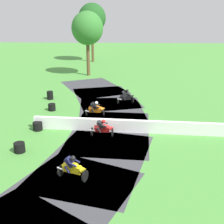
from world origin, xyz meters
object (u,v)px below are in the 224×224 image
at_px(motorcycle_lead_yellow, 73,168).
at_px(tire_stack_extra_a, 50,95).
at_px(motorcycle_chase_red, 103,128).
at_px(tire_stack_mid_a, 19,147).
at_px(tire_stack_mid_b, 38,126).
at_px(motorcycle_trailing_orange, 96,109).
at_px(motorcycle_fourth_black, 126,97).
at_px(tire_stack_far, 52,107).

bearing_deg(motorcycle_lead_yellow, tire_stack_extra_a, 108.34).
relative_size(motorcycle_chase_red, tire_stack_mid_a, 2.55).
relative_size(motorcycle_chase_red, tire_stack_mid_b, 2.52).
bearing_deg(motorcycle_trailing_orange, tire_stack_mid_b, -142.16).
xyz_separation_m(motorcycle_fourth_black, tire_stack_mid_b, (-6.37, -6.54, -0.36)).
bearing_deg(motorcycle_lead_yellow, motorcycle_fourth_black, 77.96).
height_order(tire_stack_far, tire_stack_extra_a, tire_stack_extra_a).
relative_size(motorcycle_trailing_orange, tire_stack_mid_a, 2.53).
bearing_deg(motorcycle_lead_yellow, motorcycle_trailing_orange, 88.36).
xyz_separation_m(tire_stack_mid_a, tire_stack_extra_a, (-0.84, 11.05, 0.10)).
relative_size(motorcycle_lead_yellow, motorcycle_fourth_black, 0.99).
xyz_separation_m(motorcycle_lead_yellow, tire_stack_mid_b, (-3.64, 6.27, -0.36)).
bearing_deg(motorcycle_trailing_orange, motorcycle_fourth_black, 54.91).
xyz_separation_m(motorcycle_chase_red, motorcycle_fourth_black, (1.61, 7.52, 0.02)).
relative_size(motorcycle_trailing_orange, motorcycle_fourth_black, 0.99).
distance_m(motorcycle_fourth_black, tire_stack_far, 6.76).
distance_m(motorcycle_trailing_orange, tire_stack_mid_b, 4.95).
distance_m(motorcycle_lead_yellow, tire_stack_far, 11.22).
height_order(motorcycle_chase_red, tire_stack_mid_b, motorcycle_chase_red).
distance_m(motorcycle_fourth_black, tire_stack_mid_b, 9.14).
relative_size(motorcycle_chase_red, tire_stack_far, 2.71).
bearing_deg(tire_stack_mid_a, tire_stack_far, 89.15).
distance_m(motorcycle_chase_red, tire_stack_extra_a, 10.35).
relative_size(tire_stack_mid_b, tire_stack_extra_a, 0.84).
bearing_deg(tire_stack_mid_b, motorcycle_lead_yellow, -59.87).
xyz_separation_m(motorcycle_trailing_orange, motorcycle_fourth_black, (2.47, 3.51, 0.03)).
distance_m(motorcycle_fourth_black, tire_stack_extra_a, 7.43).
distance_m(tire_stack_mid_b, tire_stack_extra_a, 7.70).
bearing_deg(motorcycle_fourth_black, tire_stack_far, -160.97).
bearing_deg(tire_stack_extra_a, tire_stack_mid_a, -85.64).
relative_size(motorcycle_lead_yellow, motorcycle_trailing_orange, 1.00).
height_order(tire_stack_mid_b, tire_stack_far, same).
bearing_deg(tire_stack_mid_a, motorcycle_chase_red, 26.57).
relative_size(motorcycle_chase_red, tire_stack_extra_a, 2.12).
height_order(motorcycle_lead_yellow, motorcycle_trailing_orange, motorcycle_lead_yellow).
bearing_deg(tire_stack_far, tire_stack_mid_a, -90.85).
xyz_separation_m(motorcycle_chase_red, motorcycle_trailing_orange, (-0.86, 4.00, -0.00)).
relative_size(motorcycle_fourth_black, tire_stack_extra_a, 2.12).
height_order(motorcycle_lead_yellow, tire_stack_extra_a, motorcycle_lead_yellow).
xyz_separation_m(motorcycle_fourth_black, tire_stack_far, (-6.39, -2.20, -0.36)).
bearing_deg(motorcycle_fourth_black, motorcycle_lead_yellow, -102.04).
height_order(motorcycle_fourth_black, tire_stack_mid_a, motorcycle_fourth_black).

